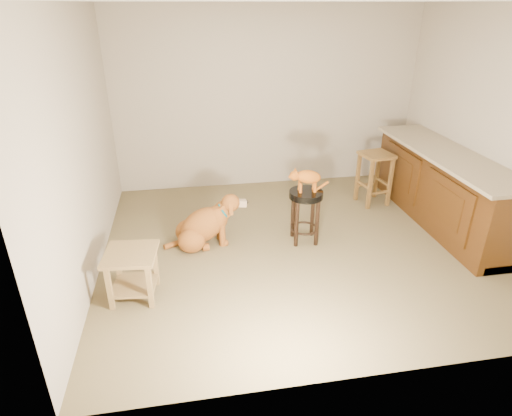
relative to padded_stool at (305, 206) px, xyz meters
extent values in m
cube|color=brown|center=(-0.08, -0.10, -0.46)|extent=(4.50, 4.00, 0.01)
cube|color=#9F9380|center=(-0.08, 1.90, 0.84)|extent=(4.50, 0.04, 2.60)
cube|color=#9F9380|center=(-0.08, -2.10, 0.84)|extent=(4.50, 0.04, 2.60)
cube|color=#9F9380|center=(-2.33, -0.10, 0.84)|extent=(0.04, 4.00, 2.60)
cube|color=#9F9380|center=(2.17, -0.10, 0.84)|extent=(0.04, 4.00, 2.60)
cube|color=silver|center=(-0.08, -0.10, 2.14)|extent=(4.50, 4.00, 0.04)
cube|color=#41240B|center=(1.87, 0.20, -0.01)|extent=(0.60, 2.50, 0.90)
cube|color=gray|center=(1.84, 0.20, 0.46)|extent=(0.70, 2.56, 0.04)
cube|color=black|center=(1.91, 0.20, -0.41)|extent=(0.52, 2.50, 0.10)
cube|color=#41240B|center=(1.56, -0.35, 0.04)|extent=(0.02, 0.90, 0.62)
cube|color=#41240B|center=(1.56, 0.75, 0.04)|extent=(0.02, 0.90, 0.62)
cube|color=#351D09|center=(1.55, -0.35, 0.04)|extent=(0.02, 0.60, 0.40)
cube|color=#351D09|center=(1.55, 0.75, 0.04)|extent=(0.02, 0.60, 0.40)
cylinder|color=black|center=(0.13, 0.11, -0.17)|extent=(0.05, 0.05, 0.57)
cylinder|color=black|center=(-0.11, 0.13, -0.17)|extent=(0.05, 0.05, 0.57)
cylinder|color=black|center=(0.11, -0.13, -0.17)|extent=(0.05, 0.05, 0.57)
cylinder|color=black|center=(-0.13, -0.11, -0.17)|extent=(0.05, 0.05, 0.57)
torus|color=black|center=(0.00, 0.00, -0.29)|extent=(0.35, 0.35, 0.03)
cylinder|color=black|center=(0.00, 0.00, 0.15)|extent=(0.39, 0.39, 0.08)
cube|color=brown|center=(1.37, 1.07, -0.11)|extent=(0.05, 0.05, 0.70)
cube|color=brown|center=(1.06, 1.01, -0.11)|extent=(0.05, 0.05, 0.70)
cube|color=brown|center=(1.42, 0.75, -0.11)|extent=(0.05, 0.05, 0.70)
cube|color=brown|center=(1.11, 0.70, -0.11)|extent=(0.05, 0.05, 0.70)
cube|color=brown|center=(1.24, 0.88, 0.26)|extent=(0.46, 0.46, 0.04)
cube|color=olive|center=(-1.70, -0.61, -0.23)|extent=(0.05, 0.05, 0.46)
cube|color=olive|center=(-2.07, -0.58, -0.23)|extent=(0.05, 0.05, 0.46)
cube|color=olive|center=(-1.74, -0.98, -0.23)|extent=(0.05, 0.05, 0.46)
cube|color=olive|center=(-2.11, -0.94, -0.23)|extent=(0.05, 0.05, 0.46)
cube|color=olive|center=(-1.90, -0.78, 0.02)|extent=(0.52, 0.52, 0.04)
cube|color=olive|center=(-1.90, -0.78, -0.33)|extent=(0.44, 0.44, 0.03)
ellipsoid|color=brown|center=(-1.36, 0.21, -0.32)|extent=(0.34, 0.29, 0.29)
ellipsoid|color=brown|center=(-1.33, -0.03, -0.32)|extent=(0.34, 0.29, 0.29)
cylinder|color=brown|center=(-1.21, 0.24, -0.42)|extent=(0.08, 0.10, 0.09)
cylinder|color=brown|center=(-1.18, -0.03, -0.42)|extent=(0.08, 0.10, 0.09)
ellipsoid|color=brown|center=(-1.19, 0.11, -0.20)|extent=(0.69, 0.41, 0.59)
ellipsoid|color=brown|center=(-1.02, 0.13, -0.13)|extent=(0.27, 0.30, 0.30)
cylinder|color=brown|center=(-0.99, 0.21, -0.28)|extent=(0.08, 0.08, 0.34)
cylinder|color=brown|center=(-0.98, 0.05, -0.28)|extent=(0.08, 0.08, 0.34)
sphere|color=brown|center=(-0.97, 0.21, -0.43)|extent=(0.09, 0.09, 0.09)
sphere|color=brown|center=(-0.95, 0.05, -0.43)|extent=(0.09, 0.09, 0.09)
cylinder|color=brown|center=(-0.95, 0.13, -0.04)|extent=(0.23, 0.18, 0.22)
ellipsoid|color=brown|center=(-0.86, 0.14, 0.04)|extent=(0.24, 0.22, 0.21)
cube|color=#9F8363|center=(-0.74, 0.16, 0.02)|extent=(0.15, 0.09, 0.10)
sphere|color=black|center=(-0.67, 0.16, 0.03)|extent=(0.05, 0.05, 0.05)
cube|color=brown|center=(-0.89, 0.24, 0.02)|extent=(0.05, 0.06, 0.16)
cube|color=brown|center=(-0.87, 0.05, 0.02)|extent=(0.05, 0.06, 0.16)
torus|color=#0B525A|center=(-0.95, 0.13, -0.05)|extent=(0.14, 0.21, 0.18)
cylinder|color=#D8BF4C|center=(-0.90, 0.14, -0.11)|extent=(0.01, 0.04, 0.04)
cylinder|color=brown|center=(-1.53, 0.12, -0.42)|extent=(0.27, 0.18, 0.06)
ellipsoid|color=#8F440E|center=(0.02, 0.00, 0.36)|extent=(0.32, 0.16, 0.19)
cylinder|color=#8F440E|center=(-0.07, 0.05, 0.24)|extent=(0.03, 0.03, 0.12)
sphere|color=#8F440E|center=(-0.07, 0.05, 0.20)|extent=(0.04, 0.04, 0.04)
cylinder|color=#8F440E|center=(-0.08, -0.04, 0.24)|extent=(0.03, 0.03, 0.12)
sphere|color=#8F440E|center=(-0.08, -0.04, 0.20)|extent=(0.04, 0.04, 0.04)
cylinder|color=#8F440E|center=(0.09, 0.03, 0.24)|extent=(0.03, 0.03, 0.12)
sphere|color=#8F440E|center=(0.09, 0.03, 0.20)|extent=(0.04, 0.04, 0.04)
cylinder|color=#8F440E|center=(0.09, -0.05, 0.24)|extent=(0.03, 0.03, 0.12)
sphere|color=#8F440E|center=(0.09, -0.05, 0.20)|extent=(0.04, 0.04, 0.04)
sphere|color=#8F440E|center=(-0.14, 0.01, 0.38)|extent=(0.11, 0.11, 0.11)
sphere|color=#8F440E|center=(-0.19, 0.01, 0.37)|extent=(0.04, 0.04, 0.04)
sphere|color=brown|center=(-0.21, 0.01, 0.37)|extent=(0.02, 0.02, 0.02)
cone|color=#8F440E|center=(-0.13, 0.04, 0.44)|extent=(0.05, 0.05, 0.05)
cone|color=#C66B60|center=(-0.13, 0.04, 0.44)|extent=(0.03, 0.03, 0.03)
cone|color=#8F440E|center=(-0.14, -0.02, 0.44)|extent=(0.05, 0.05, 0.05)
cone|color=#C66B60|center=(-0.14, -0.02, 0.44)|extent=(0.03, 0.03, 0.03)
cylinder|color=#8F440E|center=(0.17, 0.03, 0.21)|extent=(0.23, 0.11, 0.11)
camera|label=1|loc=(-1.32, -4.32, 2.13)|focal=30.00mm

